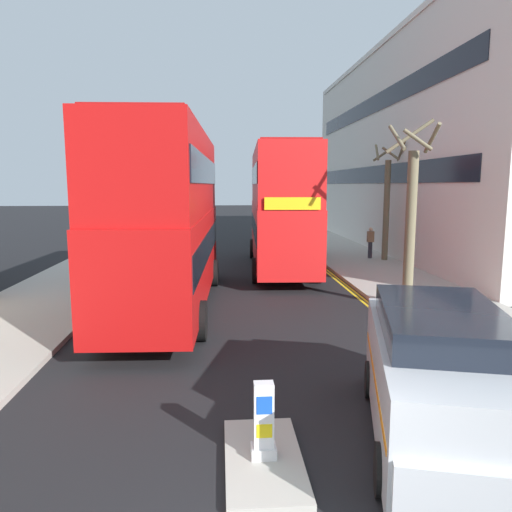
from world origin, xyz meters
TOP-DOWN VIEW (x-y plane):
  - sidewalk_right at (6.50, 16.00)m, footprint 4.00×80.00m
  - sidewalk_left at (-6.50, 16.00)m, footprint 4.00×80.00m
  - kerb_line_outer at (4.40, 14.00)m, footprint 0.10×56.00m
  - kerb_line_inner at (4.24, 14.00)m, footprint 0.10×56.00m
  - traffic_island at (0.00, 2.96)m, footprint 1.10×2.20m
  - keep_left_bollard at (0.00, 2.96)m, footprint 0.36×0.28m
  - double_decker_bus_away at (-2.22, 11.90)m, footprint 3.11×10.89m
  - double_decker_bus_oncoming at (2.26, 18.87)m, footprint 3.18×10.91m
  - taxi_minivan at (2.69, 3.22)m, footprint 3.03×5.13m
  - pedestrian_far at (7.26, 20.91)m, footprint 0.34×0.22m
  - street_tree_near at (7.84, 20.32)m, footprint 1.52×1.55m
  - street_tree_mid at (5.40, 11.25)m, footprint 1.53×1.53m
  - townhouse_terrace_right at (13.50, 25.18)m, footprint 10.08×28.00m

SIDE VIEW (x-z plane):
  - kerb_line_outer at x=4.40m, z-range 0.00..0.01m
  - kerb_line_inner at x=4.24m, z-range 0.00..0.01m
  - traffic_island at x=0.00m, z-range 0.00..0.10m
  - sidewalk_right at x=6.50m, z-range 0.00..0.14m
  - sidewalk_left at x=-6.50m, z-range 0.00..0.14m
  - keep_left_bollard at x=0.00m, z-range 0.05..1.16m
  - pedestrian_far at x=7.26m, z-range 0.18..1.80m
  - taxi_minivan at x=2.69m, z-range 0.01..2.13m
  - street_tree_mid at x=5.40m, z-range -0.02..5.88m
  - double_decker_bus_away at x=-2.22m, z-range 0.21..5.85m
  - double_decker_bus_oncoming at x=2.26m, z-range 0.21..5.85m
  - street_tree_near at x=7.84m, z-range 0.08..6.07m
  - townhouse_terrace_right at x=13.50m, z-range 0.00..11.95m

